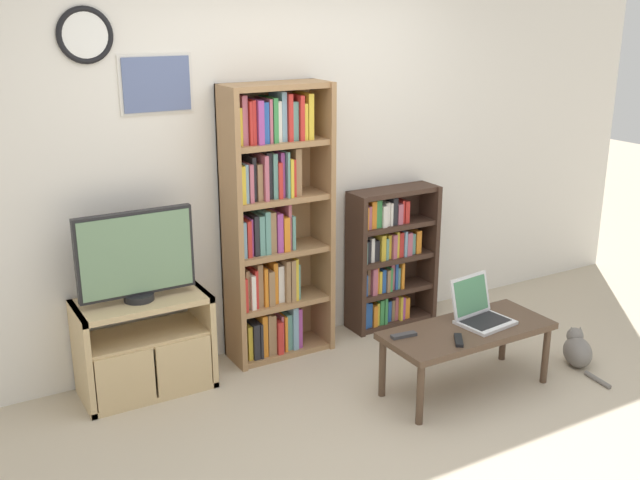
# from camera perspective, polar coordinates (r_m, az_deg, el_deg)

# --- Properties ---
(ground_plane) EXTENTS (18.00, 18.00, 0.00)m
(ground_plane) POSITION_cam_1_polar(r_m,az_deg,el_deg) (4.20, 6.86, -15.78)
(ground_plane) COLOR #BCAD93
(wall_back) EXTENTS (6.67, 0.09, 2.60)m
(wall_back) POSITION_cam_1_polar(r_m,az_deg,el_deg) (5.01, -3.98, 6.05)
(wall_back) COLOR silver
(wall_back) RESTS_ON ground_plane
(tv_stand) EXTENTS (0.79, 0.41, 0.61)m
(tv_stand) POSITION_cam_1_polar(r_m,az_deg,el_deg) (4.74, -13.17, -7.83)
(tv_stand) COLOR tan
(tv_stand) RESTS_ON ground_plane
(television) EXTENTS (0.70, 0.18, 0.55)m
(television) POSITION_cam_1_polar(r_m,az_deg,el_deg) (4.52, -13.86, -1.21)
(television) COLOR black
(television) RESTS_ON tv_stand
(bookshelf_tall) EXTENTS (0.70, 0.30, 1.83)m
(bookshelf_tall) POSITION_cam_1_polar(r_m,az_deg,el_deg) (4.92, -3.76, 1.14)
(bookshelf_tall) COLOR #9E754C
(bookshelf_tall) RESTS_ON ground_plane
(bookshelf_short) EXTENTS (0.68, 0.24, 1.04)m
(bookshelf_short) POSITION_cam_1_polar(r_m,az_deg,el_deg) (5.53, 5.09, -1.42)
(bookshelf_short) COLOR #3D281E
(bookshelf_short) RESTS_ON ground_plane
(coffee_table) EXTENTS (1.07, 0.46, 0.42)m
(coffee_table) POSITION_cam_1_polar(r_m,az_deg,el_deg) (4.70, 11.15, -7.09)
(coffee_table) COLOR #4C3828
(coffee_table) RESTS_ON ground_plane
(laptop) EXTENTS (0.35, 0.33, 0.27)m
(laptop) POSITION_cam_1_polar(r_m,az_deg,el_deg) (4.76, 12.03, -5.32)
(laptop) COLOR silver
(laptop) RESTS_ON coffee_table
(remote_near_laptop) EXTENTS (0.13, 0.16, 0.02)m
(remote_near_laptop) POSITION_cam_1_polar(r_m,az_deg,el_deg) (4.48, 10.52, -7.51)
(remote_near_laptop) COLOR black
(remote_near_laptop) RESTS_ON coffee_table
(remote_far_from_laptop) EXTENTS (0.16, 0.06, 0.02)m
(remote_far_from_laptop) POSITION_cam_1_polar(r_m,az_deg,el_deg) (4.49, 6.40, -7.22)
(remote_far_from_laptop) COLOR #38383A
(remote_far_from_laptop) RESTS_ON coffee_table
(cat) EXTENTS (0.28, 0.49, 0.25)m
(cat) POSITION_cam_1_polar(r_m,az_deg,el_deg) (5.30, 19.01, -7.92)
(cat) COLOR slate
(cat) RESTS_ON ground_plane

